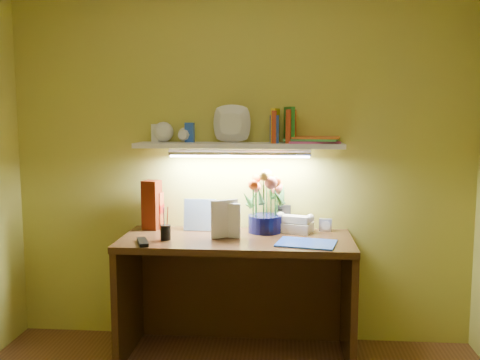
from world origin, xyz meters
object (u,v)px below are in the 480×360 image
object	(u,v)px
flower_bouquet	(265,203)
whisky_bottle	(156,205)
desk_clock	(325,225)
telephone	(295,222)
desk	(237,297)

from	to	relation	value
flower_bouquet	whisky_bottle	bearing A→B (deg)	175.13
desk_clock	telephone	bearing A→B (deg)	-156.04
desk	telephone	world-z (taller)	telephone
flower_bouquet	whisky_bottle	xyz separation A→B (m)	(-0.71, 0.06, -0.04)
desk	desk_clock	bearing A→B (deg)	22.92
desk	flower_bouquet	size ratio (longest dim) A/B	3.71
whisky_bottle	desk_clock	bearing A→B (deg)	0.05
telephone	whisky_bottle	distance (m)	0.91
desk_clock	flower_bouquet	bearing A→B (deg)	-160.14
flower_bouquet	whisky_bottle	distance (m)	0.72
desk	whisky_bottle	xyz separation A→B (m)	(-0.55, 0.23, 0.53)
desk	whisky_bottle	distance (m)	0.79
desk	whisky_bottle	world-z (taller)	whisky_bottle
telephone	desk_clock	bearing A→B (deg)	31.23
telephone	whisky_bottle	bearing A→B (deg)	-164.79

